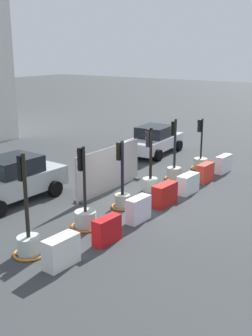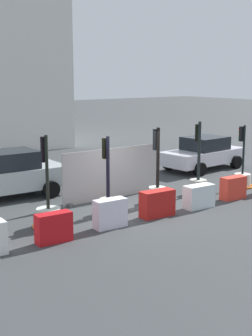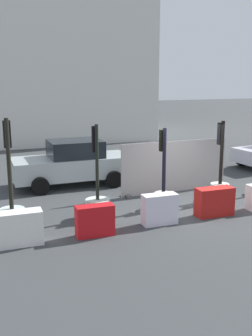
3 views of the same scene
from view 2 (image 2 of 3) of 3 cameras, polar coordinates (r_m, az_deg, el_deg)
The scene contains 14 objects.
ground_plane at distance 15.77m, azimuth 1.27°, elevation -5.04°, with size 120.00×120.00×0.00m, color #373B3D.
traffic_light_1 at distance 14.14m, azimuth -9.30°, elevation -5.38°, with size 0.98×0.98×2.71m.
traffic_light_2 at distance 15.23m, azimuth -2.18°, elevation -3.76°, with size 0.83×0.83×2.50m.
traffic_light_3 at distance 16.64m, azimuth 3.78°, elevation -2.14°, with size 0.62×0.62×2.62m.
traffic_light_4 at distance 17.94m, azimuth 8.63°, elevation -1.71°, with size 0.85×0.85×2.71m.
traffic_light_5 at distance 19.42m, azimuth 13.75°, elevation -1.12°, with size 0.91×0.91×2.46m.
construction_barrier_1 at distance 12.84m, azimuth -8.66°, elevation -7.08°, with size 0.99×0.42×0.81m.
construction_barrier_2 at distance 13.89m, azimuth -1.92°, elevation -5.46°, with size 0.99×0.45×0.85m.
construction_barrier_3 at distance 14.97m, azimuth 3.77°, elevation -4.27°, with size 1.14×0.51×0.84m.
construction_barrier_4 at distance 16.09m, azimuth 8.74°, elevation -3.39°, with size 1.09×0.52×0.78m.
construction_barrier_5 at distance 17.45m, azimuth 12.72°, elevation -2.34°, with size 0.98×0.46×0.81m.
car_silver_hatchback at distance 17.66m, azimuth -14.26°, elevation -0.84°, with size 4.45×2.28×1.70m.
car_white_van at distance 22.67m, azimuth 9.26°, elevation 1.77°, with size 4.36×2.40×1.52m.
site_fence_panel at distance 17.09m, azimuth -1.59°, elevation -0.77°, with size 4.13×0.50×1.82m.
Camera 2 is at (-9.36, -11.90, 4.40)m, focal length 50.84 mm.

